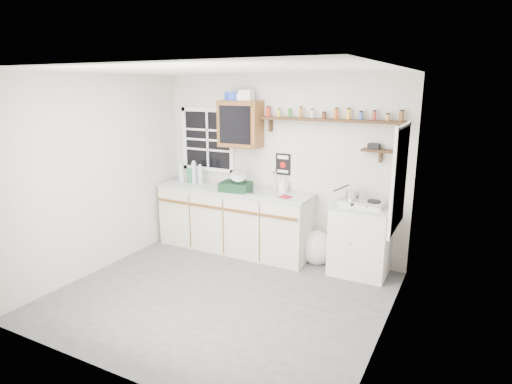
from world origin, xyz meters
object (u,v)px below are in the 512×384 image
right_cabinet (360,239)px  hotplate (363,203)px  upper_cabinet (240,124)px  dish_rack (237,184)px  spice_shelf (331,119)px  main_cabinet (234,219)px

right_cabinet → hotplate: hotplate is taller
upper_cabinet → dish_rack: upper_cabinet is taller
spice_shelf → dish_rack: (-1.21, -0.31, -0.91)m
main_cabinet → dish_rack: (0.11, -0.10, 0.56)m
main_cabinet → dish_rack: size_ratio=5.18×
spice_shelf → hotplate: 1.14m
main_cabinet → spice_shelf: 1.99m
right_cabinet → upper_cabinet: 2.26m
dish_rack → hotplate: size_ratio=0.79×
spice_shelf → hotplate: (0.52, -0.21, -0.99)m
upper_cabinet → right_cabinet: bearing=-3.8°
main_cabinet → right_cabinet: size_ratio=2.54×
right_cabinet → main_cabinet: bearing=-179.2°
spice_shelf → hotplate: size_ratio=3.37×
hotplate → main_cabinet: bearing=-174.1°
right_cabinet → dish_rack: bearing=-175.8°
hotplate → spice_shelf: bearing=164.1°
right_cabinet → dish_rack: 1.82m
spice_shelf → dish_rack: bearing=-165.5°
spice_shelf → main_cabinet: bearing=-170.8°
right_cabinet → upper_cabinet: (-1.80, 0.12, 1.37)m
upper_cabinet → dish_rack: bearing=-73.5°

